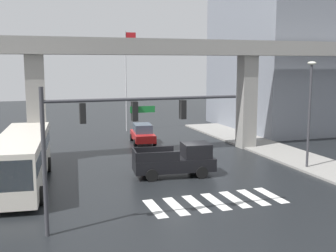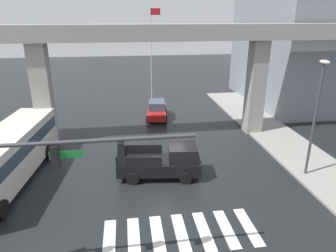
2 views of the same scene
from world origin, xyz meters
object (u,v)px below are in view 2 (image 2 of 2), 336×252
Objects in this scene: sedan_red at (157,110)px; traffic_signal_mast at (22,173)px; street_lamp_near_corner at (317,106)px; pickup_truck at (164,162)px; city_bus at (7,154)px; flagpole at (152,48)px.

sedan_red is 0.52× the size of traffic_signal_mast.
sedan_red is 15.45m from street_lamp_near_corner.
pickup_truck is 9.81m from traffic_signal_mast.
traffic_signal_mast is (-5.75, -7.10, 3.56)m from pickup_truck.
street_lamp_near_corner is at bearing -7.34° from pickup_truck.
pickup_truck is 0.48× the size of city_bus.
city_bus is at bearing 173.60° from street_lamp_near_corner.
sedan_red is at bearing 86.13° from pickup_truck.
flagpole is (-7.86, 19.61, 1.44)m from street_lamp_near_corner.
traffic_signal_mast reaches higher than city_bus.
city_bus is 2.46× the size of sedan_red.
pickup_truck is 19.16m from flagpole.
pickup_truck is 0.61× the size of traffic_signal_mast.
pickup_truck is 1.18× the size of sedan_red.
city_bus is 20.85m from flagpole.
city_bus is 14.68m from sedan_red.
flagpole reaches higher than pickup_truck.
pickup_truck is 0.73× the size of street_lamp_near_corner.
traffic_signal_mast is 1.20× the size of street_lamp_near_corner.
city_bus is at bearing -120.59° from flagpole.
flagpole is (1.02, 18.47, 5.01)m from pickup_truck.
traffic_signal_mast is (-6.52, -18.58, 3.70)m from sedan_red.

